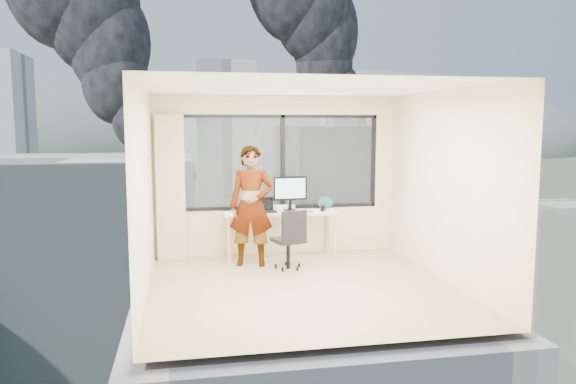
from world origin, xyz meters
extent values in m
cube|color=tan|center=(0.00, 0.00, 0.00)|extent=(4.00, 4.00, 0.01)
cube|color=white|center=(0.00, 0.00, 2.60)|extent=(4.00, 4.00, 0.01)
cube|color=beige|center=(0.00, -2.00, 1.30)|extent=(4.00, 0.01, 2.60)
cube|color=beige|center=(-2.00, 0.00, 1.30)|extent=(0.01, 4.00, 2.60)
cube|color=beige|center=(2.00, 0.00, 1.30)|extent=(0.01, 4.00, 2.60)
cube|color=#F4E5BE|center=(-1.72, 1.88, 1.15)|extent=(0.45, 0.14, 2.30)
cube|color=beige|center=(0.00, 1.66, 0.38)|extent=(1.80, 0.60, 0.75)
imported|color=#2D2D33|center=(-0.51, 1.28, 0.91)|extent=(0.74, 0.57, 1.83)
cube|color=white|center=(0.07, 1.92, 0.79)|extent=(0.42, 0.39, 0.08)
cube|color=black|center=(0.46, 1.55, 0.76)|extent=(0.12, 0.05, 0.01)
cylinder|color=black|center=(0.69, 1.61, 0.80)|extent=(0.09, 0.09, 0.09)
ellipsoid|color=#0C4D49|center=(0.80, 1.87, 0.86)|extent=(0.29, 0.17, 0.21)
cube|color=#515B3D|center=(0.00, 120.00, -14.00)|extent=(400.00, 400.00, 0.04)
cube|color=#F1ECCA|center=(-9.00, 30.00, -7.00)|extent=(16.00, 12.00, 14.00)
cube|color=silver|center=(12.00, 38.00, -6.00)|extent=(14.00, 13.00, 16.00)
cube|color=silver|center=(8.00, 120.00, 1.00)|extent=(13.00, 13.00, 30.00)
cube|color=silver|center=(45.00, 140.00, -1.00)|extent=(15.00, 15.00, 26.00)
ellipsoid|color=slate|center=(100.00, 320.00, -14.00)|extent=(300.00, 220.00, 96.00)
camera|label=1|loc=(-1.51, -6.90, 2.15)|focal=34.18mm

